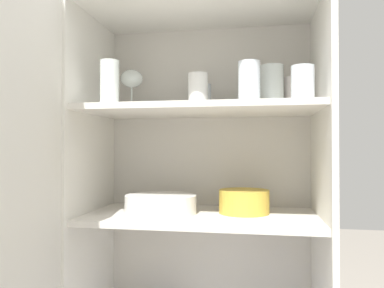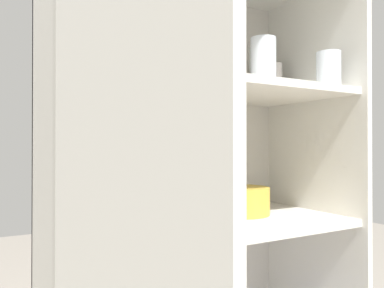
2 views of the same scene
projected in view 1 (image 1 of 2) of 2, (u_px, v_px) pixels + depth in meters
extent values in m
cube|color=silver|center=(208.00, 221.00, 1.45)|extent=(0.80, 0.02, 1.49)
cube|color=white|center=(91.00, 228.00, 1.32)|extent=(0.02, 0.42, 1.49)
cube|color=white|center=(322.00, 236.00, 1.19)|extent=(0.02, 0.42, 1.49)
cube|color=white|center=(201.00, 9.00, 1.27)|extent=(0.80, 0.42, 0.02)
cube|color=silver|center=(201.00, 217.00, 1.26)|extent=(0.77, 0.38, 0.02)
cube|color=silver|center=(201.00, 110.00, 1.26)|extent=(0.77, 0.38, 0.02)
cube|color=silver|center=(31.00, 262.00, 0.92)|extent=(0.09, 0.39, 1.49)
cylinder|color=white|center=(198.00, 91.00, 1.28)|extent=(0.07, 0.07, 0.12)
cylinder|color=white|center=(249.00, 83.00, 1.19)|extent=(0.07, 0.07, 0.14)
cylinder|color=white|center=(272.00, 87.00, 1.27)|extent=(0.08, 0.08, 0.14)
cylinder|color=white|center=(110.00, 83.00, 1.22)|extent=(0.06, 0.06, 0.15)
cylinder|color=silver|center=(293.00, 93.00, 1.29)|extent=(0.06, 0.06, 0.11)
cylinder|color=white|center=(303.00, 83.00, 1.08)|extent=(0.07, 0.07, 0.10)
cylinder|color=white|center=(202.00, 97.00, 1.36)|extent=(0.07, 0.07, 0.09)
cylinder|color=white|center=(132.00, 110.00, 1.39)|extent=(0.07, 0.07, 0.01)
cylinder|color=white|center=(132.00, 99.00, 1.39)|extent=(0.01, 0.01, 0.08)
ellipsoid|color=white|center=(132.00, 79.00, 1.39)|extent=(0.08, 0.08, 0.07)
cylinder|color=white|center=(161.00, 212.00, 1.26)|extent=(0.24, 0.24, 0.01)
cylinder|color=white|center=(161.00, 210.00, 1.26)|extent=(0.24, 0.24, 0.01)
cylinder|color=white|center=(161.00, 207.00, 1.26)|extent=(0.24, 0.24, 0.01)
cylinder|color=white|center=(161.00, 204.00, 1.26)|extent=(0.24, 0.24, 0.01)
cylinder|color=white|center=(161.00, 202.00, 1.26)|extent=(0.24, 0.24, 0.01)
cylinder|color=white|center=(161.00, 199.00, 1.26)|extent=(0.24, 0.24, 0.01)
cylinder|color=white|center=(161.00, 196.00, 1.26)|extent=(0.24, 0.24, 0.01)
cylinder|color=gold|center=(244.00, 201.00, 1.27)|extent=(0.17, 0.17, 0.08)
torus|color=gold|center=(244.00, 191.00, 1.27)|extent=(0.17, 0.17, 0.01)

